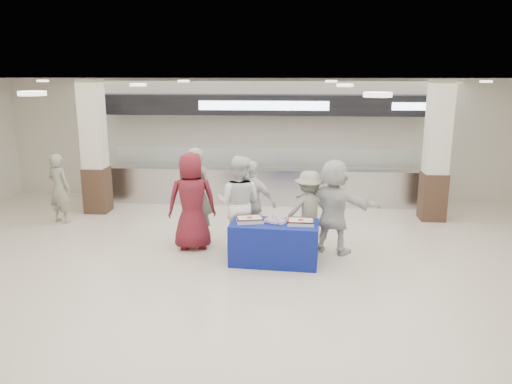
# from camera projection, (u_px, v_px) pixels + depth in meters

# --- Properties ---
(ground) EXTENTS (14.00, 14.00, 0.00)m
(ground) POSITION_uv_depth(u_px,v_px,m) (241.00, 289.00, 7.92)
(ground) COLOR beige
(ground) RESTS_ON ground
(serving_line) EXTENTS (8.70, 0.85, 2.80)m
(serving_line) POSITION_uv_depth(u_px,v_px,m) (264.00, 159.00, 12.88)
(serving_line) COLOR silver
(serving_line) RESTS_ON ground
(column_left) EXTENTS (0.55, 0.55, 3.20)m
(column_left) POSITION_uv_depth(u_px,v_px,m) (95.00, 150.00, 11.95)
(column_left) COLOR #372419
(column_left) RESTS_ON ground
(column_right) EXTENTS (0.55, 0.55, 3.20)m
(column_right) POSITION_uv_depth(u_px,v_px,m) (436.00, 154.00, 11.31)
(column_right) COLOR #372419
(column_right) RESTS_ON ground
(display_table) EXTENTS (1.60, 0.89, 0.75)m
(display_table) POSITION_uv_depth(u_px,v_px,m) (274.00, 243.00, 8.93)
(display_table) COLOR navy
(display_table) RESTS_ON ground
(sheet_cake_left) EXTENTS (0.53, 0.45, 0.10)m
(sheet_cake_left) POSITION_uv_depth(u_px,v_px,m) (250.00, 219.00, 8.89)
(sheet_cake_left) COLOR silver
(sheet_cake_left) RESTS_ON display_table
(sheet_cake_right) EXTENTS (0.46, 0.36, 0.10)m
(sheet_cake_right) POSITION_uv_depth(u_px,v_px,m) (301.00, 221.00, 8.75)
(sheet_cake_right) COLOR silver
(sheet_cake_right) RESTS_ON display_table
(cupcake_tray) EXTENTS (0.48, 0.44, 0.06)m
(cupcake_tray) POSITION_uv_depth(u_px,v_px,m) (276.00, 220.00, 8.88)
(cupcake_tray) COLOR #A7A6AB
(cupcake_tray) RESTS_ON display_table
(civilian_maroon) EXTENTS (1.04, 0.79, 1.89)m
(civilian_maroon) POSITION_uv_depth(u_px,v_px,m) (192.00, 201.00, 9.54)
(civilian_maroon) COLOR maroon
(civilian_maroon) RESTS_ON ground
(soldier_a) EXTENTS (0.77, 0.58, 1.92)m
(soldier_a) POSITION_uv_depth(u_px,v_px,m) (196.00, 195.00, 9.96)
(soldier_a) COLOR gray
(soldier_a) RESTS_ON ground
(chef_tall) EXTENTS (1.00, 0.84, 1.84)m
(chef_tall) POSITION_uv_depth(u_px,v_px,m) (239.00, 203.00, 9.48)
(chef_tall) COLOR white
(chef_tall) RESTS_ON ground
(chef_short) EXTENTS (1.07, 0.70, 1.69)m
(chef_short) POSITION_uv_depth(u_px,v_px,m) (252.00, 203.00, 9.77)
(chef_short) COLOR white
(chef_short) RESTS_ON ground
(soldier_b) EXTENTS (1.11, 0.81, 1.55)m
(soldier_b) POSITION_uv_depth(u_px,v_px,m) (309.00, 211.00, 9.51)
(soldier_b) COLOR gray
(soldier_b) RESTS_ON ground
(civilian_white) EXTENTS (1.74, 1.17, 1.80)m
(civilian_white) POSITION_uv_depth(u_px,v_px,m) (334.00, 206.00, 9.34)
(civilian_white) COLOR silver
(civilian_white) RESTS_ON ground
(soldier_bg) EXTENTS (0.68, 0.56, 1.59)m
(soldier_bg) POSITION_uv_depth(u_px,v_px,m) (59.00, 188.00, 11.25)
(soldier_bg) COLOR gray
(soldier_bg) RESTS_ON ground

